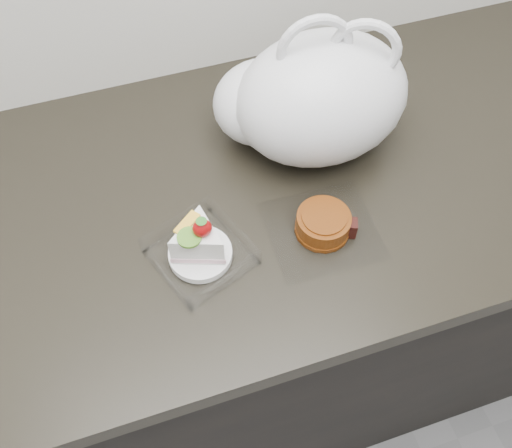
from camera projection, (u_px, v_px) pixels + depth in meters
counter at (223, 314)px, 1.31m from camera, size 2.04×0.64×0.90m
cake_tray at (199, 248)px, 0.85m from camera, size 0.17×0.17×0.10m
mooncake_wrap at (324, 225)px, 0.89m from camera, size 0.17×0.16×0.04m
plastic_bag at (309, 99)px, 0.92m from camera, size 0.35×0.29×0.26m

